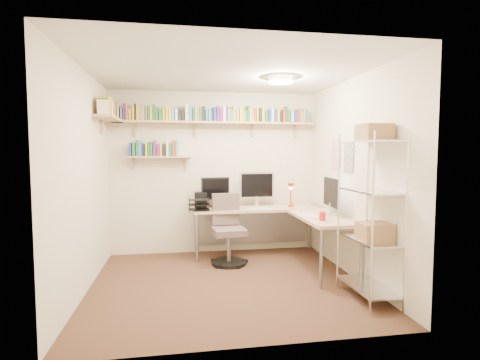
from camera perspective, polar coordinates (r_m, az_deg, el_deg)
name	(u,v)px	position (r m, az deg, el deg)	size (l,w,h in m)	color
ground	(227,283)	(4.66, -1.95, -15.44)	(3.20, 3.20, 0.00)	#422A1C
room_shell	(227,154)	(4.39, -1.94, 3.95)	(3.24, 3.04, 2.52)	beige
wall_shelves	(186,122)	(5.67, -8.19, 8.81)	(3.12, 1.09, 0.80)	tan
corner_desk	(263,210)	(5.50, 3.51, -4.62)	(2.02, 1.86, 1.27)	tan
office_chair	(228,234)	(5.33, -1.83, -8.30)	(0.52, 0.52, 0.98)	black
wire_rack	(372,198)	(4.12, 19.49, -2.56)	(0.39, 0.77, 1.86)	silver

